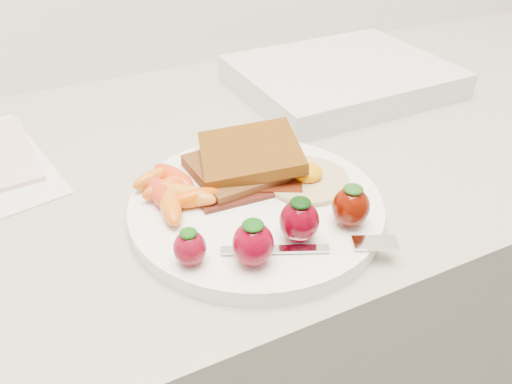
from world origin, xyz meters
name	(u,v)px	position (x,y,z in m)	size (l,w,h in m)	color
counter	(217,368)	(0.00, 1.70, 0.45)	(2.00, 0.60, 0.90)	gray
plate	(256,206)	(0.01, 1.56, 0.91)	(0.27, 0.27, 0.02)	white
toast_lower	(239,169)	(0.01, 1.61, 0.93)	(0.10, 0.10, 0.01)	black
toast_upper	(250,152)	(0.03, 1.62, 0.94)	(0.11, 0.11, 0.01)	#4D2A0D
fried_egg	(307,178)	(0.08, 1.56, 0.92)	(0.10, 0.10, 0.02)	beige
bacon_strips	(249,188)	(0.01, 1.57, 0.92)	(0.12, 0.07, 0.01)	black
baby_carrots	(173,191)	(-0.07, 1.60, 0.93)	(0.08, 0.12, 0.02)	#D34E14
strawberries	(286,226)	(0.00, 1.48, 0.94)	(0.19, 0.06, 0.05)	maroon
fork	(321,246)	(0.03, 1.46, 0.92)	(0.16, 0.07, 0.00)	silver
appliance	(341,77)	(0.28, 1.80, 0.92)	(0.32, 0.26, 0.04)	silver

